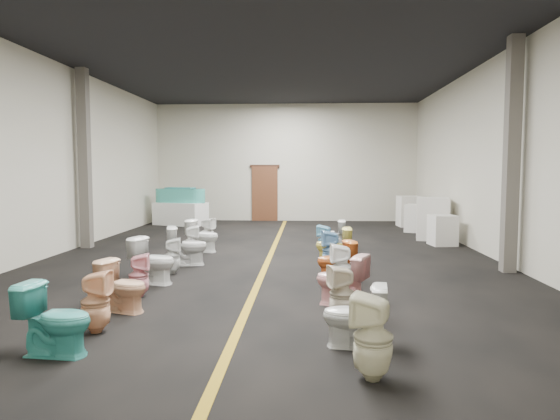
{
  "coord_description": "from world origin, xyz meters",
  "views": [
    {
      "loc": [
        0.86,
        -11.3,
        1.99
      ],
      "look_at": [
        0.18,
        1.0,
        0.98
      ],
      "focal_mm": 32.0,
      "sensor_mm": 36.0,
      "label": 1
    }
  ],
  "objects_px": {
    "toilet_right_3": "(341,280)",
    "toilet_right_4": "(342,268)",
    "toilet_left_8": "(203,236)",
    "toilet_right_7": "(333,245)",
    "toilet_left_5": "(172,256)",
    "appliance_crate_b": "(432,219)",
    "appliance_crate_c": "(419,218)",
    "toilet_right_2": "(342,294)",
    "toilet_left_4": "(153,261)",
    "toilet_right_0": "(373,337)",
    "toilet_left_7": "(192,242)",
    "toilet_right_1": "(354,316)",
    "toilet_left_1": "(96,302)",
    "display_table": "(181,214)",
    "toilet_right_9": "(331,234)",
    "appliance_crate_d": "(409,211)",
    "toilet_left_0": "(56,319)",
    "toilet_right_8": "(325,240)",
    "toilet_left_2": "(123,286)",
    "appliance_crate_a": "(443,230)",
    "toilet_left_3": "(139,275)",
    "toilet_left_9": "(207,232)",
    "toilet_right_5": "(336,260)",
    "toilet_left_6": "(187,246)",
    "bathtub": "(180,195)"
  },
  "relations": [
    {
      "from": "display_table",
      "to": "toilet_left_8",
      "type": "height_order",
      "value": "display_table"
    },
    {
      "from": "toilet_right_7",
      "to": "toilet_right_0",
      "type": "bearing_deg",
      "value": -1.01
    },
    {
      "from": "appliance_crate_d",
      "to": "toilet_left_3",
      "type": "height_order",
      "value": "appliance_crate_d"
    },
    {
      "from": "toilet_left_0",
      "to": "toilet_left_9",
      "type": "height_order",
      "value": "toilet_left_0"
    },
    {
      "from": "toilet_left_1",
      "to": "display_table",
      "type": "bearing_deg",
      "value": 6.26
    },
    {
      "from": "appliance_crate_c",
      "to": "toilet_left_4",
      "type": "bearing_deg",
      "value": -129.29
    },
    {
      "from": "display_table",
      "to": "toilet_right_9",
      "type": "xyz_separation_m",
      "value": [
        5.13,
        -5.18,
        -0.04
      ]
    },
    {
      "from": "appliance_crate_d",
      "to": "toilet_left_0",
      "type": "relative_size",
      "value": 1.35
    },
    {
      "from": "toilet_left_6",
      "to": "toilet_right_2",
      "type": "height_order",
      "value": "toilet_left_6"
    },
    {
      "from": "toilet_left_4",
      "to": "toilet_right_3",
      "type": "xyz_separation_m",
      "value": [
        3.17,
        -1.25,
        -0.02
      ]
    },
    {
      "from": "toilet_left_4",
      "to": "toilet_right_2",
      "type": "height_order",
      "value": "toilet_left_4"
    },
    {
      "from": "appliance_crate_a",
      "to": "toilet_left_9",
      "type": "xyz_separation_m",
      "value": [
        -6.12,
        -0.54,
        -0.03
      ]
    },
    {
      "from": "toilet_left_0",
      "to": "toilet_right_7",
      "type": "relative_size",
      "value": 1.03
    },
    {
      "from": "toilet_left_0",
      "to": "toilet_right_5",
      "type": "xyz_separation_m",
      "value": [
        3.19,
        3.86,
        -0.04
      ]
    },
    {
      "from": "toilet_left_2",
      "to": "toilet_right_0",
      "type": "bearing_deg",
      "value": -105.35
    },
    {
      "from": "toilet_left_8",
      "to": "toilet_right_0",
      "type": "distance_m",
      "value": 7.86
    },
    {
      "from": "display_table",
      "to": "appliance_crate_c",
      "type": "height_order",
      "value": "appliance_crate_c"
    },
    {
      "from": "toilet_left_2",
      "to": "toilet_right_1",
      "type": "bearing_deg",
      "value": -93.72
    },
    {
      "from": "toilet_left_1",
      "to": "toilet_left_4",
      "type": "height_order",
      "value": "toilet_left_4"
    },
    {
      "from": "toilet_left_8",
      "to": "toilet_right_7",
      "type": "bearing_deg",
      "value": -101.01
    },
    {
      "from": "appliance_crate_d",
      "to": "toilet_right_7",
      "type": "bearing_deg",
      "value": -113.18
    },
    {
      "from": "appliance_crate_d",
      "to": "toilet_right_0",
      "type": "distance_m",
      "value": 13.26
    },
    {
      "from": "toilet_right_8",
      "to": "toilet_left_5",
      "type": "bearing_deg",
      "value": -34.66
    },
    {
      "from": "display_table",
      "to": "toilet_left_3",
      "type": "xyz_separation_m",
      "value": [
        1.93,
        -10.08,
        -0.06
      ]
    },
    {
      "from": "toilet_left_3",
      "to": "toilet_right_9",
      "type": "distance_m",
      "value": 5.85
    },
    {
      "from": "display_table",
      "to": "toilet_right_3",
      "type": "bearing_deg",
      "value": -64.15
    },
    {
      "from": "appliance_crate_c",
      "to": "toilet_right_3",
      "type": "relative_size",
      "value": 1.13
    },
    {
      "from": "appliance_crate_d",
      "to": "toilet_left_7",
      "type": "distance_m",
      "value": 9.01
    },
    {
      "from": "appliance_crate_a",
      "to": "toilet_left_0",
      "type": "xyz_separation_m",
      "value": [
        -6.22,
        -8.14,
        -0.0
      ]
    },
    {
      "from": "toilet_left_2",
      "to": "appliance_crate_a",
      "type": "bearing_deg",
      "value": -25.19
    },
    {
      "from": "toilet_left_7",
      "to": "toilet_right_1",
      "type": "distance_m",
      "value": 6.31
    },
    {
      "from": "display_table",
      "to": "toilet_left_5",
      "type": "bearing_deg",
      "value": -76.64
    },
    {
      "from": "toilet_right_2",
      "to": "toilet_left_5",
      "type": "bearing_deg",
      "value": -147.28
    },
    {
      "from": "bathtub",
      "to": "appliance_crate_d",
      "type": "height_order",
      "value": "bathtub"
    },
    {
      "from": "toilet_left_0",
      "to": "toilet_right_8",
      "type": "xyz_separation_m",
      "value": [
        3.08,
        6.45,
        -0.04
      ]
    },
    {
      "from": "toilet_left_5",
      "to": "appliance_crate_b",
      "type": "bearing_deg",
      "value": -62.77
    },
    {
      "from": "toilet_left_8",
      "to": "toilet_right_9",
      "type": "xyz_separation_m",
      "value": [
        3.1,
        0.6,
        -0.02
      ]
    },
    {
      "from": "toilet_left_8",
      "to": "bathtub",
      "type": "bearing_deg",
      "value": 30.48
    },
    {
      "from": "toilet_right_7",
      "to": "toilet_left_1",
      "type": "bearing_deg",
      "value": -34.88
    },
    {
      "from": "toilet_left_0",
      "to": "toilet_left_7",
      "type": "bearing_deg",
      "value": 4.41
    },
    {
      "from": "toilet_left_7",
      "to": "toilet_left_9",
      "type": "xyz_separation_m",
      "value": [
        0.02,
        1.7,
        0.0
      ]
    },
    {
      "from": "toilet_right_4",
      "to": "toilet_right_9",
      "type": "height_order",
      "value": "toilet_right_4"
    },
    {
      "from": "appliance_crate_b",
      "to": "appliance_crate_a",
      "type": "bearing_deg",
      "value": -90.0
    },
    {
      "from": "toilet_left_6",
      "to": "appliance_crate_a",
      "type": "bearing_deg",
      "value": -76.07
    },
    {
      "from": "appliance_crate_c",
      "to": "toilet_right_2",
      "type": "xyz_separation_m",
      "value": [
        -3.09,
        -9.62,
        -0.06
      ]
    },
    {
      "from": "toilet_left_4",
      "to": "toilet_right_0",
      "type": "height_order",
      "value": "toilet_right_0"
    },
    {
      "from": "toilet_right_0",
      "to": "toilet_right_7",
      "type": "distance_m",
      "value": 5.96
    },
    {
      "from": "toilet_right_3",
      "to": "toilet_right_4",
      "type": "relative_size",
      "value": 0.98
    },
    {
      "from": "toilet_left_1",
      "to": "toilet_right_3",
      "type": "distance_m",
      "value": 3.35
    },
    {
      "from": "display_table",
      "to": "toilet_left_8",
      "type": "xyz_separation_m",
      "value": [
        2.03,
        -5.77,
        -0.01
      ]
    }
  ]
}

